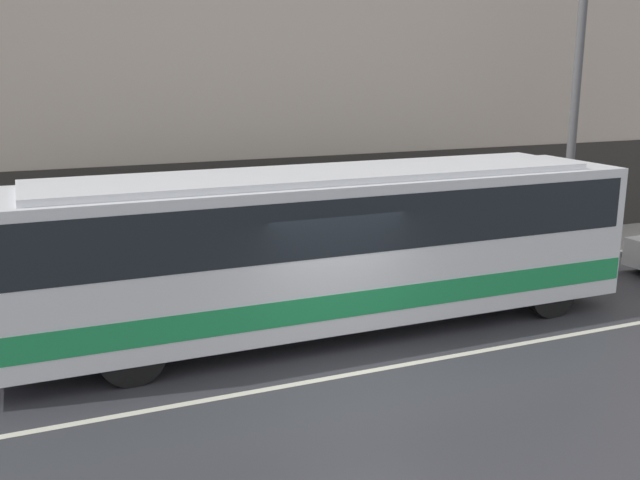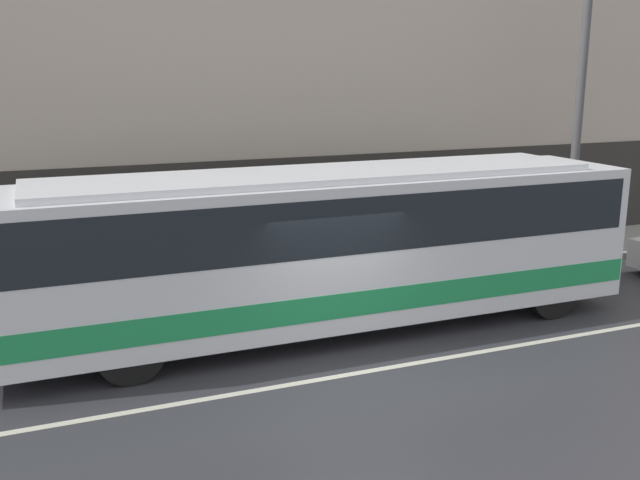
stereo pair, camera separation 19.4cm
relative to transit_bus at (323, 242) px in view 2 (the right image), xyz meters
The scene contains 6 objects.
ground_plane 2.76m from the transit_bus, 96.85° to the right, with size 60.00×60.00×0.00m, color #333338.
sidewalk 3.62m from the transit_bus, 94.53° to the left, with size 60.00×2.64×0.16m.
building_facade 6.05m from the transit_bus, 93.11° to the left, with size 60.00×0.35×11.60m.
lane_stripe 2.75m from the transit_bus, 96.85° to the right, with size 54.00×0.14×0.01m.
transit_bus is the anchor object (origin of this frame).
utility_pole_near 8.60m from the transit_bus, 16.89° to the left, with size 0.22×0.22×7.38m.
Camera 2 is at (-4.69, -9.99, 4.95)m, focal length 40.00 mm.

